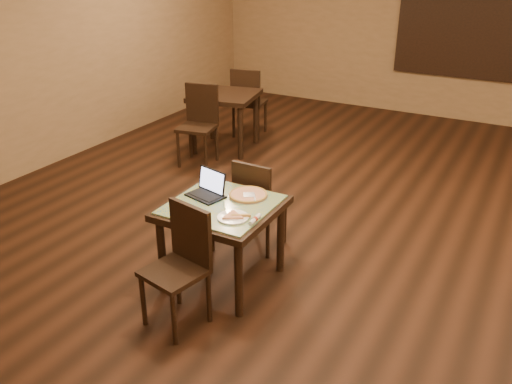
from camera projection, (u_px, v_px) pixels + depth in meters
The scene contains 17 objects.
ground at pixel (315, 237), 5.61m from camera, with size 10.00×10.00×0.00m, color black.
wall_back at pixel (439, 27), 8.95m from camera, with size 8.00×0.02×3.00m, color #96744C.
wall_left at pixel (25, 55), 6.75m from camera, with size 0.02×10.00×3.00m, color #96744C.
mural at pixel (471, 27), 8.68m from camera, with size 2.34×0.05×1.64m.
tiled_table at pixel (222, 215), 4.64m from camera, with size 0.93×0.93×0.76m.
chair_main_near at pixel (182, 259), 4.19m from camera, with size 0.50×0.50×0.98m.
chair_main_far at pixel (257, 201), 5.18m from camera, with size 0.42×0.42×0.94m.
laptop at pixel (209, 189), 4.74m from camera, with size 0.36×0.31×0.22m.
plate at pixel (233, 217), 4.35m from camera, with size 0.26×0.26×0.01m, color white.
pizza_slice at pixel (233, 216), 4.35m from camera, with size 0.20×0.20×0.02m, color beige, non-canonical shape.
pizza_pan at pixel (248, 196), 4.73m from camera, with size 0.35×0.35×0.01m, color silver.
pizza_whole at pixel (248, 194), 4.73m from camera, with size 0.34×0.34×0.02m.
spatula at pixel (249, 195), 4.70m from camera, with size 0.10×0.23×0.01m, color silver.
napkin_roll at pixel (255, 219), 4.30m from camera, with size 0.05×0.17×0.04m.
other_table_b at pixel (225, 103), 7.76m from camera, with size 1.04×1.04×0.83m.
other_table_b_chair_near at pixel (199, 120), 7.31m from camera, with size 0.55×0.55×1.07m.
other_table_b_chair_far at pixel (248, 99), 8.28m from camera, with size 0.55×0.55×1.07m.
Camera 1 is at (1.84, -4.58, 2.78)m, focal length 38.00 mm.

